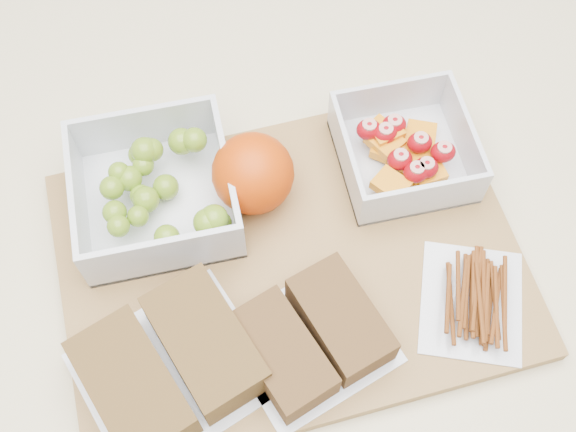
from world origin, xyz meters
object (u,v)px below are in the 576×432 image
(fruit_container, at_px, (404,151))
(sandwich_bag_center, at_px, (311,337))
(grape_container, at_px, (157,190))
(sandwich_bag_left, at_px, (170,365))
(cutting_board, at_px, (291,264))
(orange, at_px, (253,173))
(pretzel_bag, at_px, (474,298))

(fruit_container, distance_m, sandwich_bag_center, 0.21)
(grape_container, xyz_separation_m, sandwich_bag_left, (-0.01, -0.17, -0.00))
(cutting_board, bearing_deg, fruit_container, 28.87)
(orange, bearing_deg, sandwich_bag_center, -83.23)
(grape_container, relative_size, sandwich_bag_center, 0.92)
(cutting_board, height_order, sandwich_bag_left, sandwich_bag_left)
(fruit_container, xyz_separation_m, sandwich_bag_left, (-0.25, -0.16, 0.00))
(fruit_container, xyz_separation_m, orange, (-0.15, -0.00, 0.02))
(sandwich_bag_left, relative_size, pretzel_bag, 1.39)
(orange, xyz_separation_m, sandwich_bag_left, (-0.10, -0.16, -0.02))
(pretzel_bag, bearing_deg, fruit_container, 96.96)
(orange, bearing_deg, cutting_board, -75.92)
(pretzel_bag, bearing_deg, sandwich_bag_left, -178.81)
(grape_container, height_order, sandwich_bag_left, grape_container)
(fruit_container, bearing_deg, orange, -178.38)
(cutting_board, bearing_deg, orange, 101.24)
(cutting_board, distance_m, sandwich_bag_center, 0.09)
(cutting_board, bearing_deg, pretzel_bag, -29.70)
(orange, bearing_deg, pretzel_bag, -42.04)
(cutting_board, height_order, fruit_container, fruit_container)
(orange, bearing_deg, sandwich_bag_left, -122.96)
(fruit_container, height_order, sandwich_bag_left, fruit_container)
(sandwich_bag_left, bearing_deg, grape_container, 85.79)
(cutting_board, height_order, orange, orange)
(sandwich_bag_center, bearing_deg, sandwich_bag_left, 179.70)
(cutting_board, distance_m, pretzel_bag, 0.17)
(cutting_board, xyz_separation_m, sandwich_bag_left, (-0.12, -0.08, 0.03))
(grape_container, distance_m, sandwich_bag_left, 0.17)
(orange, bearing_deg, grape_container, 174.32)
(orange, distance_m, sandwich_bag_center, 0.16)
(cutting_board, xyz_separation_m, grape_container, (-0.11, 0.09, 0.03))
(grape_container, distance_m, fruit_container, 0.24)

